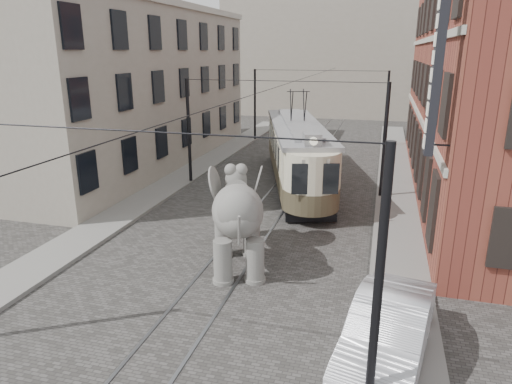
% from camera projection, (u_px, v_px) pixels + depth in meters
% --- Properties ---
extents(ground, '(120.00, 120.00, 0.00)m').
position_uv_depth(ground, '(255.00, 229.00, 20.06)').
color(ground, '#494644').
extents(tram_rails, '(1.54, 80.00, 0.02)m').
position_uv_depth(tram_rails, '(255.00, 229.00, 20.05)').
color(tram_rails, slate).
rests_on(tram_rails, ground).
extents(sidewalk_right, '(2.00, 60.00, 0.15)m').
position_uv_depth(sidewalk_right, '(398.00, 242.00, 18.50)').
color(sidewalk_right, slate).
rests_on(sidewalk_right, ground).
extents(sidewalk_left, '(2.00, 60.00, 0.15)m').
position_uv_depth(sidewalk_left, '(123.00, 214.00, 21.70)').
color(sidewalk_left, slate).
rests_on(sidewalk_left, ground).
extents(brick_building, '(8.00, 26.00, 12.00)m').
position_uv_depth(brick_building, '(506.00, 80.00, 23.76)').
color(brick_building, maroon).
rests_on(brick_building, ground).
extents(stucco_building, '(7.00, 24.00, 10.00)m').
position_uv_depth(stucco_building, '(137.00, 89.00, 30.60)').
color(stucco_building, gray).
rests_on(stucco_building, ground).
extents(distant_block, '(28.00, 10.00, 14.00)m').
position_uv_depth(distant_block, '(345.00, 55.00, 54.82)').
color(distant_block, gray).
rests_on(distant_block, ground).
extents(catenary, '(11.00, 30.20, 6.00)m').
position_uv_depth(catenary, '(277.00, 140.00, 23.82)').
color(catenary, black).
rests_on(catenary, ground).
extents(tram, '(6.52, 13.71, 5.35)m').
position_uv_depth(tram, '(297.00, 138.00, 26.19)').
color(tram, beige).
rests_on(tram, ground).
extents(elephant, '(4.65, 6.17, 3.35)m').
position_uv_depth(elephant, '(238.00, 224.00, 16.01)').
color(elephant, slate).
rests_on(elephant, ground).
extents(parked_car, '(2.67, 5.31, 1.67)m').
position_uv_depth(parked_car, '(387.00, 333.00, 11.25)').
color(parked_car, silver).
rests_on(parked_car, ground).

